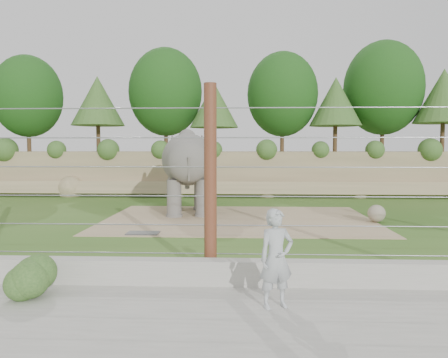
{
  "coord_description": "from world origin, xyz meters",
  "views": [
    {
      "loc": [
        0.66,
        -13.4,
        2.68
      ],
      "look_at": [
        0.0,
        2.0,
        1.6
      ],
      "focal_mm": 35.0,
      "sensor_mm": 36.0,
      "label": 1
    }
  ],
  "objects_px": {
    "elephant": "(188,172)",
    "barrier_fence": "(210,182)",
    "zookeeper": "(276,258)",
    "stone_ball": "(377,213)"
  },
  "relations": [
    {
      "from": "elephant",
      "to": "barrier_fence",
      "type": "height_order",
      "value": "barrier_fence"
    },
    {
      "from": "barrier_fence",
      "to": "zookeeper",
      "type": "xyz_separation_m",
      "value": [
        1.23,
        -1.7,
        -1.16
      ]
    },
    {
      "from": "stone_ball",
      "to": "zookeeper",
      "type": "distance_m",
      "value": 9.66
    },
    {
      "from": "elephant",
      "to": "zookeeper",
      "type": "height_order",
      "value": "elephant"
    },
    {
      "from": "stone_ball",
      "to": "zookeeper",
      "type": "height_order",
      "value": "zookeeper"
    },
    {
      "from": "barrier_fence",
      "to": "elephant",
      "type": "bearing_deg",
      "value": 100.11
    },
    {
      "from": "barrier_fence",
      "to": "zookeeper",
      "type": "bearing_deg",
      "value": -54.1
    },
    {
      "from": "stone_ball",
      "to": "zookeeper",
      "type": "bearing_deg",
      "value": -116.3
    },
    {
      "from": "barrier_fence",
      "to": "zookeeper",
      "type": "relative_size",
      "value": 12.14
    },
    {
      "from": "stone_ball",
      "to": "barrier_fence",
      "type": "distance_m",
      "value": 9.02
    }
  ]
}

